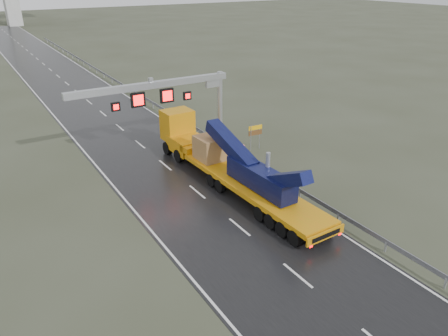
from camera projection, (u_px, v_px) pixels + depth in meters
ground at (276, 258)px, 26.26m from camera, size 400.00×400.00×0.00m
road at (89, 102)px, 57.32m from camera, size 11.00×200.00×0.02m
guardrail at (163, 109)px, 52.17m from camera, size 0.20×140.00×1.40m
sign_gantry at (174, 95)px, 38.91m from camera, size 14.90×1.20×7.42m
heavy_haul_truck at (220, 157)px, 35.57m from camera, size 3.64×20.63×4.82m
exit_sign_pair at (255, 132)px, 41.47m from camera, size 1.44×0.17×2.46m
striped_barrier at (240, 151)px, 40.05m from camera, size 0.77×0.49×1.22m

